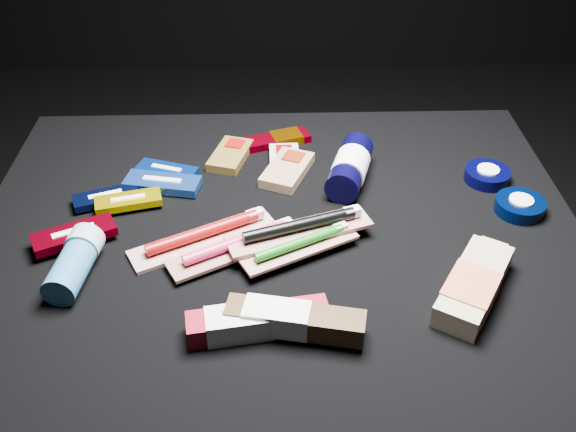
{
  "coord_description": "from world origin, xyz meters",
  "views": [
    {
      "loc": [
        -0.01,
        -0.8,
        1.05
      ],
      "look_at": [
        0.01,
        0.01,
        0.42
      ],
      "focal_mm": 40.0,
      "sensor_mm": 36.0,
      "label": 1
    }
  ],
  "objects_px": {
    "bodywash_bottle": "(473,287)",
    "deodorant_stick": "(75,263)",
    "lotion_bottle": "(350,167)",
    "toothpaste_carton_red": "(252,322)"
  },
  "relations": [
    {
      "from": "lotion_bottle",
      "to": "deodorant_stick",
      "type": "height_order",
      "value": "lotion_bottle"
    },
    {
      "from": "lotion_bottle",
      "to": "bodywash_bottle",
      "type": "bearing_deg",
      "value": -46.81
    },
    {
      "from": "bodywash_bottle",
      "to": "toothpaste_carton_red",
      "type": "bearing_deg",
      "value": -137.42
    },
    {
      "from": "lotion_bottle",
      "to": "deodorant_stick",
      "type": "xyz_separation_m",
      "value": [
        -0.43,
        -0.24,
        -0.0
      ]
    },
    {
      "from": "bodywash_bottle",
      "to": "toothpaste_carton_red",
      "type": "xyz_separation_m",
      "value": [
        -0.31,
        -0.06,
        -0.0
      ]
    },
    {
      "from": "deodorant_stick",
      "to": "lotion_bottle",
      "type": "bearing_deg",
      "value": 36.37
    },
    {
      "from": "bodywash_bottle",
      "to": "deodorant_stick",
      "type": "bearing_deg",
      "value": -153.96
    },
    {
      "from": "bodywash_bottle",
      "to": "toothpaste_carton_red",
      "type": "height_order",
      "value": "bodywash_bottle"
    },
    {
      "from": "lotion_bottle",
      "to": "deodorant_stick",
      "type": "distance_m",
      "value": 0.49
    },
    {
      "from": "lotion_bottle",
      "to": "deodorant_stick",
      "type": "bearing_deg",
      "value": -133.66
    }
  ]
}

